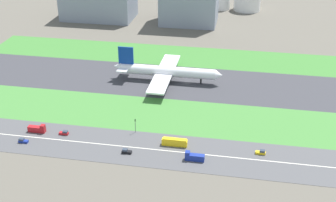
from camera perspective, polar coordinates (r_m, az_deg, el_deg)
The scene contains 19 objects.
ground_plane at distance 268.81m, azimuth 2.34°, elevation 2.31°, with size 800.00×800.00×0.00m, color #5B564C.
runway at distance 268.79m, azimuth 2.34°, elevation 2.32°, with size 280.00×46.00×0.10m, color #38383D.
grass_median_north at distance 306.12m, azimuth 3.44°, elevation 5.52°, with size 280.00×36.00×0.10m, color #3D7A33.
grass_median_south at distance 232.69m, azimuth 0.89°, elevation -1.89°, with size 280.00×36.00×0.10m, color #427F38.
highway at distance 205.80m, azimuth -0.59°, elevation -6.19°, with size 280.00×28.00×0.10m, color #4C4C4F.
highway_centerline at distance 205.77m, azimuth -0.59°, elevation -6.18°, with size 266.00×0.50×0.01m, color silver.
airliner at distance 268.12m, azimuth -0.38°, elevation 3.73°, with size 65.00×56.00×19.70m.
car_1 at distance 204.40m, azimuth -5.23°, elevation -6.29°, with size 4.40×1.80×2.00m.
car_0 at distance 221.29m, azimuth -17.66°, elevation -4.75°, with size 4.40×1.80×2.00m.
car_4 at distance 222.36m, azimuth -12.83°, elevation -3.90°, with size 4.40×1.80×2.00m.
car_3 at distance 207.12m, azimuth 11.53°, elevation -6.29°, with size 4.40×1.80×2.00m.
truck_0 at distance 227.29m, azimuth -16.00°, elevation -3.37°, with size 8.40×2.50×4.00m.
bus_0 at distance 208.33m, azimuth 0.83°, elevation -5.15°, with size 11.60×2.50×3.50m.
truck_1 at distance 198.97m, azimuth 3.28°, elevation -6.99°, with size 8.40×2.50×4.00m.
traffic_light at distance 217.37m, azimuth -4.11°, elevation -2.96°, with size 0.36×0.50×7.20m.
terminal_building at distance 388.70m, azimuth -8.67°, elevation 12.34°, with size 57.82×34.61×29.63m, color gray.
fuel_tank_west at distance 418.27m, azimuth 2.32°, elevation 12.46°, with size 17.02×17.02×12.29m, color silver.
fuel_tank_centre at distance 415.09m, azimuth 6.60°, elevation 12.30°, with size 16.22×16.22×13.84m, color silver.
fuel_tank_east at distance 414.29m, azimuth 9.85°, elevation 12.07°, with size 23.00×23.00×14.10m, color silver.
Camera 1 is at (32.71, -241.25, 113.96)m, focal length 48.83 mm.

